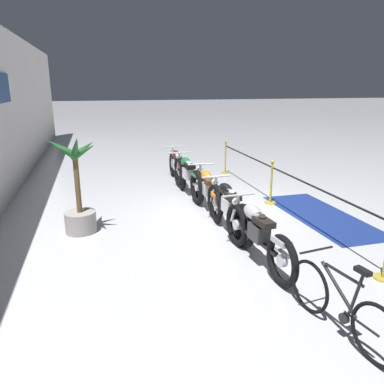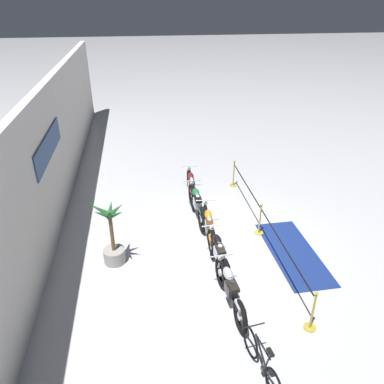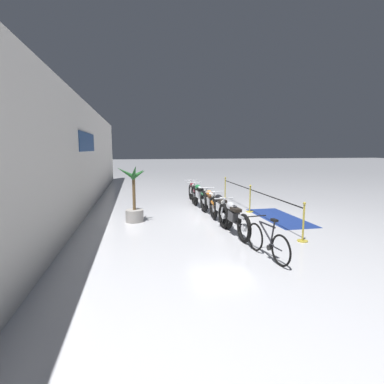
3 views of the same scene
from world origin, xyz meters
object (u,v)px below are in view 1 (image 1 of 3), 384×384
at_px(bicycle, 340,306).
at_px(stanchion_mid_right, 225,162).
at_px(motorcycle_green_3, 188,176).
at_px(stanchion_far_left, 305,192).
at_px(stanchion_mid_left, 271,189).
at_px(floor_banner, 321,215).
at_px(motorcycle_silver_0, 257,234).
at_px(motorcycle_black_1, 229,208).
at_px(potted_palm_left_of_row, 78,196).
at_px(motorcycle_maroon_4, 177,166).
at_px(motorcycle_orange_2, 208,190).

height_order(bicycle, stanchion_mid_right, stanchion_mid_right).
height_order(motorcycle_green_3, stanchion_far_left, stanchion_far_left).
relative_size(stanchion_mid_left, floor_banner, 0.33).
bearing_deg(bicycle, motorcycle_silver_0, 5.13).
bearing_deg(motorcycle_black_1, potted_palm_left_of_row, 76.11).
xyz_separation_m(motorcycle_black_1, stanchion_mid_left, (1.45, -1.60, -0.12)).
distance_m(motorcycle_maroon_4, bicycle, 7.25).
distance_m(potted_palm_left_of_row, stanchion_far_left, 4.43).
bearing_deg(motorcycle_silver_0, stanchion_far_left, -50.89).
distance_m(motorcycle_green_3, stanchion_mid_left, 2.13).
bearing_deg(motorcycle_orange_2, stanchion_mid_left, -87.26).
bearing_deg(motorcycle_green_3, bicycle, -176.97).
xyz_separation_m(motorcycle_black_1, bicycle, (-3.25, -0.16, -0.12)).
distance_m(motorcycle_silver_0, potted_palm_left_of_row, 3.44).
bearing_deg(motorcycle_green_3, stanchion_far_left, -147.13).
distance_m(bicycle, stanchion_far_left, 3.53).
height_order(motorcycle_maroon_4, stanchion_far_left, stanchion_far_left).
distance_m(motorcycle_silver_0, stanchion_mid_left, 3.23).
distance_m(motorcycle_orange_2, potted_palm_left_of_row, 2.86).
relative_size(potted_palm_left_of_row, stanchion_far_left, 0.28).
xyz_separation_m(motorcycle_silver_0, floor_banner, (1.70, -2.29, -0.48)).
xyz_separation_m(motorcycle_orange_2, floor_banner, (-1.02, -2.28, -0.46)).
bearing_deg(floor_banner, motorcycle_silver_0, 125.58).
height_order(motorcycle_black_1, motorcycle_green_3, motorcycle_green_3).
relative_size(motorcycle_orange_2, floor_banner, 0.75).
bearing_deg(stanchion_mid_left, motorcycle_black_1, 132.28).
height_order(motorcycle_green_3, stanchion_mid_left, stanchion_mid_left).
distance_m(motorcycle_black_1, stanchion_mid_left, 2.16).
relative_size(motorcycle_black_1, motorcycle_maroon_4, 0.94).
bearing_deg(stanchion_mid_left, potted_palm_left_of_row, 99.96).
relative_size(motorcycle_silver_0, stanchion_far_left, 0.31).
relative_size(motorcycle_silver_0, bicycle, 1.33).
xyz_separation_m(motorcycle_maroon_4, potted_palm_left_of_row, (-3.31, 2.62, 0.28)).
bearing_deg(floor_banner, motorcycle_maroon_4, 32.68).
bearing_deg(floor_banner, stanchion_mid_left, 30.94).
bearing_deg(motorcycle_silver_0, floor_banner, -53.36).
xyz_separation_m(motorcycle_maroon_4, stanchion_mid_left, (-2.54, -1.74, -0.10)).
distance_m(bicycle, potted_palm_left_of_row, 4.92).
height_order(bicycle, floor_banner, bicycle).
bearing_deg(stanchion_mid_right, floor_banner, -171.10).
relative_size(bicycle, floor_banner, 0.53).
xyz_separation_m(motorcycle_green_3, stanchion_far_left, (-2.71, -1.75, 0.21)).
bearing_deg(potted_palm_left_of_row, motorcycle_green_3, -52.88).
height_order(motorcycle_orange_2, floor_banner, motorcycle_orange_2).
xyz_separation_m(motorcycle_green_3, stanchion_mid_left, (-1.21, -1.75, -0.13)).
bearing_deg(motorcycle_black_1, floor_banner, -81.15).
bearing_deg(stanchion_mid_left, motorcycle_silver_0, 150.15).
height_order(potted_palm_left_of_row, stanchion_mid_left, potted_palm_left_of_row).
bearing_deg(bicycle, motorcycle_maroon_4, 2.43).
bearing_deg(motorcycle_orange_2, stanchion_far_left, -131.56).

